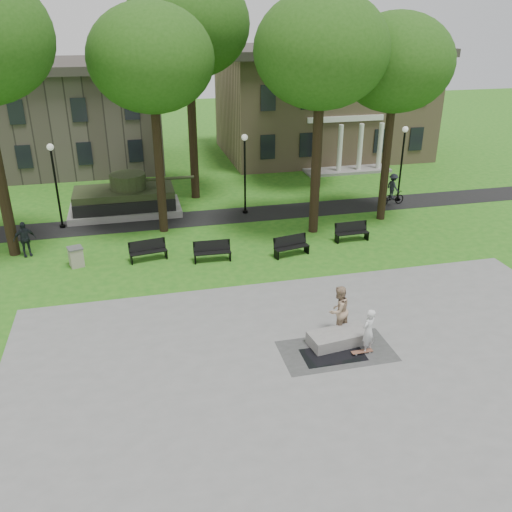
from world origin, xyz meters
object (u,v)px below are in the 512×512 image
at_px(friend_watching, 338,310).
at_px(cyclist, 392,192).
at_px(skateboarder, 368,331).
at_px(park_bench_0, 148,250).
at_px(trash_bin, 76,257).
at_px(concrete_block, 339,338).

xyz_separation_m(friend_watching, cyclist, (8.73, 13.21, -0.16)).
height_order(skateboarder, park_bench_0, skateboarder).
distance_m(park_bench_0, trash_bin, 3.37).
height_order(park_bench_0, trash_bin, park_bench_0).
bearing_deg(trash_bin, park_bench_0, -1.25).
bearing_deg(park_bench_0, friend_watching, -61.38).
distance_m(skateboarder, friend_watching, 1.50).
height_order(skateboarder, cyclist, cyclist).
relative_size(concrete_block, trash_bin, 2.29).
relative_size(friend_watching, park_bench_0, 1.04).
distance_m(concrete_block, friend_watching, 1.02).
height_order(concrete_block, cyclist, cyclist).
bearing_deg(skateboarder, friend_watching, -100.55).
bearing_deg(concrete_block, friend_watching, 73.46).
height_order(friend_watching, cyclist, cyclist).
bearing_deg(cyclist, friend_watching, 136.14).
height_order(skateboarder, trash_bin, skateboarder).
bearing_deg(friend_watching, trash_bin, -67.40).
distance_m(skateboarder, cyclist, 16.70).
distance_m(concrete_block, trash_bin, 13.30).
xyz_separation_m(park_bench_0, trash_bin, (-3.36, 0.07, -0.04)).
bearing_deg(trash_bin, skateboarder, -43.14).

